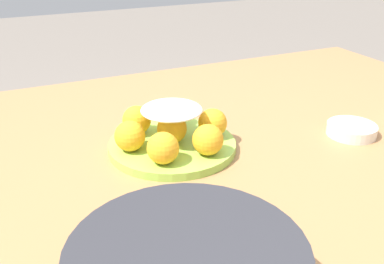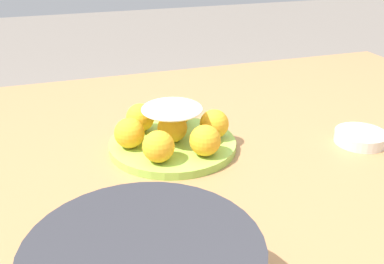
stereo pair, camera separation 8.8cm
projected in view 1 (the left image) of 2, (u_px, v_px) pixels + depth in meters
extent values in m
cylinder|color=#A87547|center=(322.00, 151.00, 1.75)|extent=(0.06, 0.06, 0.73)
cube|color=#A87547|center=(212.00, 158.00, 0.90)|extent=(1.59, 1.10, 0.03)
cylinder|color=#99CC4C|center=(172.00, 146.00, 0.89)|extent=(0.25, 0.25, 0.02)
sphere|color=#F4A823|center=(130.00, 136.00, 0.85)|extent=(0.06, 0.06, 0.06)
sphere|color=#F4A823|center=(163.00, 148.00, 0.80)|extent=(0.06, 0.06, 0.06)
sphere|color=#F4A823|center=(208.00, 140.00, 0.83)|extent=(0.06, 0.06, 0.06)
sphere|color=#F4A823|center=(213.00, 123.00, 0.90)|extent=(0.06, 0.06, 0.06)
sphere|color=#F4A823|center=(173.00, 112.00, 0.96)|extent=(0.06, 0.06, 0.06)
sphere|color=#F4A823|center=(137.00, 120.00, 0.92)|extent=(0.06, 0.06, 0.06)
ellipsoid|color=white|center=(172.00, 110.00, 0.86)|extent=(0.12, 0.12, 0.02)
sphere|color=#F4A823|center=(172.00, 129.00, 0.88)|extent=(0.06, 0.06, 0.06)
cylinder|color=brown|center=(187.00, 253.00, 0.47)|extent=(0.21, 0.21, 0.01)
cylinder|color=silver|center=(352.00, 130.00, 0.95)|extent=(0.10, 0.10, 0.02)
cylinder|color=olive|center=(352.00, 126.00, 0.95)|extent=(0.08, 0.08, 0.01)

